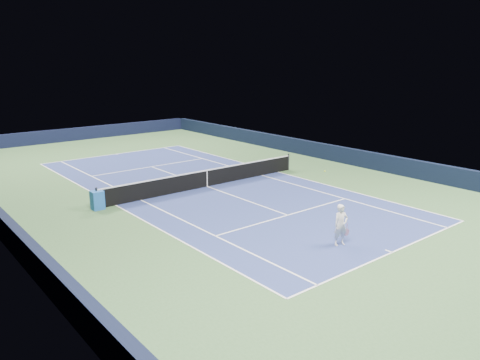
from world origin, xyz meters
TOP-DOWN VIEW (x-y plane):
  - ground at (0.00, 0.00)m, footprint 40.00×40.00m
  - wall_far at (0.00, 19.82)m, footprint 22.00×0.35m
  - wall_right at (10.82, 0.00)m, footprint 0.35×40.00m
  - court_surface at (0.00, 0.00)m, footprint 10.97×23.77m
  - baseline_far at (0.00, 11.88)m, footprint 10.97×0.08m
  - baseline_near at (0.00, -11.88)m, footprint 10.97×0.08m
  - sideline_doubles_right at (5.49, 0.00)m, footprint 0.08×23.77m
  - sideline_doubles_left at (-5.49, 0.00)m, footprint 0.08×23.77m
  - sideline_singles_right at (4.12, 0.00)m, footprint 0.08×23.77m
  - sideline_singles_left at (-4.12, 0.00)m, footprint 0.08×23.77m
  - service_line_far at (0.00, 6.40)m, footprint 8.23×0.08m
  - service_line_near at (0.00, -6.40)m, footprint 8.23×0.08m
  - center_service_line at (0.00, 0.00)m, footprint 0.08×12.80m
  - center_mark_far at (0.00, 11.73)m, footprint 0.08×0.30m
  - center_mark_near at (0.00, -11.73)m, footprint 0.08×0.30m
  - tennis_net at (0.00, 0.00)m, footprint 12.90×0.10m
  - sponsor_cube at (-6.40, -0.03)m, footprint 0.60×0.51m
  - tennis_player at (-0.93, -10.18)m, footprint 0.80×1.30m

SIDE VIEW (x-z plane):
  - ground at x=0.00m, z-range 0.00..0.00m
  - court_surface at x=0.00m, z-range 0.00..0.01m
  - baseline_far at x=0.00m, z-range 0.01..0.01m
  - baseline_near at x=0.00m, z-range 0.01..0.01m
  - sideline_doubles_right at x=5.49m, z-range 0.01..0.01m
  - sideline_doubles_left at x=-5.49m, z-range 0.01..0.01m
  - sideline_singles_right at x=4.12m, z-range 0.01..0.01m
  - sideline_singles_left at x=-4.12m, z-range 0.01..0.01m
  - service_line_far at x=0.00m, z-range 0.01..0.01m
  - service_line_near at x=0.00m, z-range 0.01..0.01m
  - center_service_line at x=0.00m, z-range 0.01..0.01m
  - center_mark_far at x=0.00m, z-range 0.01..0.01m
  - center_mark_near at x=0.00m, z-range 0.01..0.01m
  - sponsor_cube at x=-6.40m, z-range 0.00..0.91m
  - tennis_net at x=0.00m, z-range -0.03..1.04m
  - wall_far at x=0.00m, z-range 0.00..1.10m
  - wall_right at x=10.82m, z-range 0.00..1.10m
  - tennis_player at x=-0.93m, z-range -0.56..2.20m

